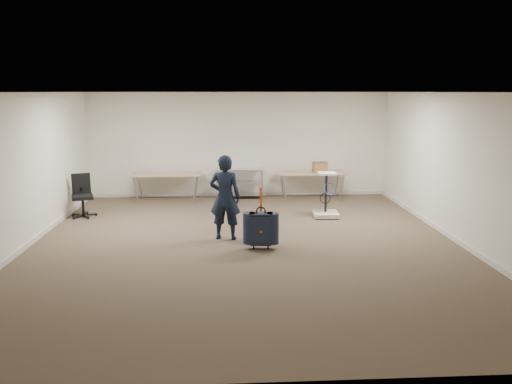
{
  "coord_description": "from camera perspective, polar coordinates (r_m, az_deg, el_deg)",
  "views": [
    {
      "loc": [
        -0.31,
        -8.93,
        2.81
      ],
      "look_at": [
        0.22,
        0.3,
        0.95
      ],
      "focal_mm": 35.0,
      "sensor_mm": 36.0,
      "label": 1
    }
  ],
  "objects": [
    {
      "name": "person",
      "position": [
        9.56,
        -3.56,
        -0.62
      ],
      "size": [
        0.66,
        0.49,
        1.65
      ],
      "primitive_type": "imported",
      "rotation": [
        0.0,
        0.0,
        2.96
      ],
      "color": "black",
      "rests_on": "ground"
    },
    {
      "name": "room_shell",
      "position": [
        10.68,
        -1.51,
        -3.58
      ],
      "size": [
        8.0,
        9.0,
        9.0
      ],
      "color": "silver",
      "rests_on": "ground"
    },
    {
      "name": "ground",
      "position": [
        9.36,
        -1.24,
        -6.06
      ],
      "size": [
        9.0,
        9.0,
        0.0
      ],
      "primitive_type": "plane",
      "color": "#493B2C",
      "rests_on": "ground"
    },
    {
      "name": "office_chair",
      "position": [
        12.05,
        -19.19,
        -1.29
      ],
      "size": [
        0.59,
        0.59,
        0.97
      ],
      "color": "black",
      "rests_on": "ground"
    },
    {
      "name": "suitcase",
      "position": [
        9.02,
        0.56,
        -4.2
      ],
      "size": [
        0.43,
        0.27,
        1.13
      ],
      "color": "#151F2F",
      "rests_on": "ground"
    },
    {
      "name": "folding_table_right",
      "position": [
        13.24,
        6.37,
        2.07
      ],
      "size": [
        1.8,
        0.75,
        0.73
      ],
      "color": "tan",
      "rests_on": "ground"
    },
    {
      "name": "cardboard_box",
      "position": [
        13.24,
        7.3,
        2.86
      ],
      "size": [
        0.38,
        0.3,
        0.27
      ],
      "primitive_type": "cube",
      "rotation": [
        0.0,
        0.0,
        0.1
      ],
      "color": "olive",
      "rests_on": "folding_table_right"
    },
    {
      "name": "wire_shelf",
      "position": [
        13.34,
        -1.9,
        1.17
      ],
      "size": [
        1.22,
        0.47,
        0.8
      ],
      "color": "silver",
      "rests_on": "ground"
    },
    {
      "name": "folding_table_left",
      "position": [
        13.15,
        -10.19,
        1.89
      ],
      "size": [
        1.8,
        0.75,
        0.73
      ],
      "color": "tan",
      "rests_on": "ground"
    },
    {
      "name": "equipment_cart",
      "position": [
        11.44,
        8.01,
        -1.53
      ],
      "size": [
        0.58,
        0.58,
        1.03
      ],
      "color": "beige",
      "rests_on": "ground"
    }
  ]
}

